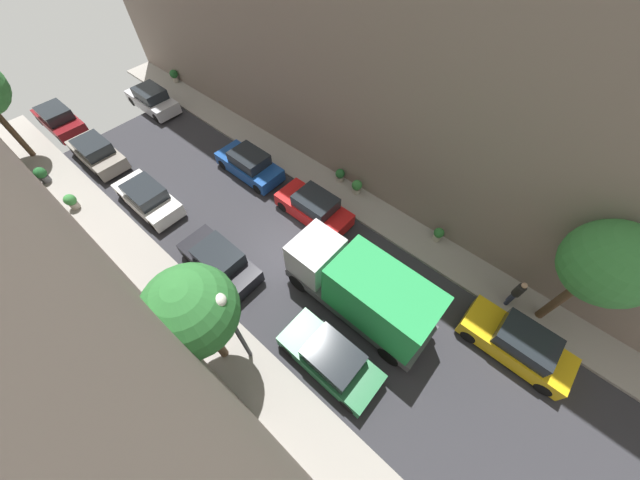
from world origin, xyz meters
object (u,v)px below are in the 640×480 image
object	(u,v)px
parked_car_right_2	(249,164)
street_tree_2	(191,311)
potted_plant_5	(71,201)
parked_car_left_3	(148,198)
potted_plant_0	(357,186)
potted_plant_4	(438,234)
parked_car_left_4	(97,153)
parked_car_right_3	(152,100)
parked_car_left_2	(220,261)
parked_car_right_1	(314,208)
potted_plant_3	(174,75)
lamp_post	(231,322)
parked_car_left_5	(59,119)
delivery_truck	(363,291)
street_tree_1	(609,264)
potted_plant_2	(340,175)
parked_car_right_0	(518,344)
pedestrian	(516,293)
potted_plant_1	(41,174)
parked_car_left_1	(331,359)

from	to	relation	value
parked_car_right_2	street_tree_2	distance (m)	11.40
potted_plant_5	parked_car_left_3	bearing A→B (deg)	-46.56
potted_plant_0	potted_plant_4	bearing A→B (deg)	-89.37
parked_car_left_4	parked_car_right_3	size ratio (longest dim) A/B	1.00
parked_car_left_3	potted_plant_4	bearing A→B (deg)	-57.66
parked_car_left_2	parked_car_right_1	bearing A→B (deg)	-12.04
potted_plant_3	lamp_post	xyz separation A→B (m)	(-10.31, -20.11, 3.04)
parked_car_left_5	lamp_post	size ratio (longest dim) A/B	0.78
delivery_truck	potted_plant_4	xyz separation A→B (m)	(5.58, -0.70, -1.19)
potted_plant_4	street_tree_1	bearing A→B (deg)	-96.92
parked_car_right_2	parked_car_right_3	size ratio (longest dim) A/B	1.00
parked_car_right_3	potted_plant_2	xyz separation A→B (m)	(2.97, -14.72, -0.17)
parked_car_right_0	pedestrian	distance (m)	2.16
potted_plant_4	parked_car_left_4	bearing A→B (deg)	113.89
parked_car_left_3	parked_car_left_4	xyz separation A→B (m)	(0.00, 5.62, 0.00)
potted_plant_4	potted_plant_5	xyz separation A→B (m)	(-11.13, 16.08, 0.04)
street_tree_1	potted_plant_2	distance (m)	12.58
parked_car_left_5	parked_car_right_0	xyz separation A→B (m)	(5.40, -28.94, 0.00)
potted_plant_1	lamp_post	bearing A→B (deg)	-86.18
parked_car_left_2	street_tree_1	xyz separation A→B (m)	(7.61, -12.44, 3.76)
parked_car_right_0	potted_plant_2	xyz separation A→B (m)	(2.97, 11.60, -0.17)
pedestrian	street_tree_1	distance (m)	3.67
parked_car_right_1	lamp_post	world-z (taller)	lamp_post
parked_car_left_4	parked_car_left_5	size ratio (longest dim) A/B	1.00
parked_car_right_1	potted_plant_2	xyz separation A→B (m)	(2.97, 0.64, -0.17)
street_tree_2	parked_car_right_3	bearing A→B (deg)	65.53
parked_car_left_3	pedestrian	distance (m)	18.72
parked_car_left_2	parked_car_right_2	distance (m)	6.69
parked_car_left_3	parked_car_right_2	size ratio (longest dim) A/B	1.00
street_tree_2	potted_plant_5	xyz separation A→B (m)	(-0.28, 12.43, -3.80)
delivery_truck	potted_plant_0	distance (m)	7.17
parked_car_right_2	lamp_post	distance (m)	11.30
potted_plant_0	parked_car_right_0	bearing A→B (deg)	-105.38
street_tree_2	potted_plant_0	distance (m)	11.55
parked_car_left_3	potted_plant_4	world-z (taller)	parked_car_left_3
street_tree_1	parked_car_left_2	bearing A→B (deg)	121.47
parked_car_left_2	parked_car_left_3	xyz separation A→B (m)	(0.00, 6.12, 0.00)
parked_car_left_1	potted_plant_2	size ratio (longest dim) A/B	5.42
potted_plant_1	potted_plant_3	xyz separation A→B (m)	(11.41, 3.57, -0.00)
parked_car_left_4	parked_car_left_3	bearing A→B (deg)	-90.00
potted_plant_1	lamp_post	size ratio (longest dim) A/B	0.18
parked_car_left_5	potted_plant_4	size ratio (longest dim) A/B	5.18
parked_car_left_1	parked_car_right_2	size ratio (longest dim) A/B	1.00
parked_car_right_1	parked_car_right_3	xyz separation A→B (m)	(0.00, 15.36, 0.00)
parked_car_right_3	parked_car_left_4	bearing A→B (deg)	-155.42
parked_car_left_3	potted_plant_2	xyz separation A→B (m)	(8.37, -6.63, -0.17)
street_tree_2	potted_plant_0	world-z (taller)	street_tree_2
parked_car_right_2	street_tree_2	xyz separation A→B (m)	(-7.97, -7.26, 3.72)
delivery_truck	pedestrian	xyz separation A→B (m)	(4.58, -4.86, -0.71)
parked_car_right_1	potted_plant_0	world-z (taller)	parked_car_right_1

